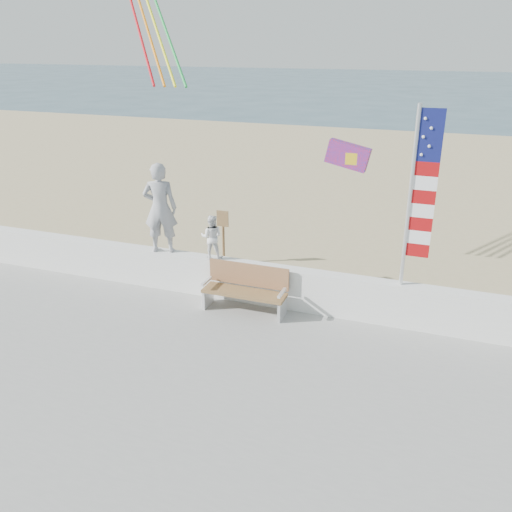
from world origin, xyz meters
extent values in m
plane|color=#2B4957|center=(0.00, 0.00, 0.00)|extent=(220.00, 220.00, 0.00)
cube|color=tan|center=(0.00, 9.00, 0.04)|extent=(90.00, 40.00, 0.08)
cube|color=#989893|center=(0.00, -4.00, 0.13)|extent=(50.00, 12.40, 0.10)
cube|color=white|center=(0.00, 2.00, 0.63)|extent=(30.00, 0.35, 0.90)
imported|color=#96979C|center=(-2.16, 2.00, 2.11)|extent=(0.87, 0.70, 2.06)
imported|color=white|center=(-0.91, 2.00, 1.58)|extent=(0.56, 0.48, 1.00)
cube|color=olive|center=(0.06, 1.45, 0.62)|extent=(1.80, 0.50, 0.06)
cube|color=#9A6843|center=(0.06, 1.72, 0.93)|extent=(1.80, 0.05, 0.50)
cube|color=white|center=(-0.79, 1.45, 0.38)|extent=(0.06, 0.50, 0.40)
cube|color=white|center=(-0.79, 1.40, 0.78)|extent=(0.06, 0.45, 0.05)
cube|color=silver|center=(0.91, 1.45, 0.38)|extent=(0.06, 0.50, 0.40)
cube|color=white|center=(0.91, 1.40, 0.78)|extent=(0.06, 0.45, 0.05)
cylinder|color=silver|center=(3.20, 2.00, 2.83)|extent=(0.08, 0.08, 3.50)
cube|color=#0F1451|center=(3.44, 2.00, 4.03)|extent=(0.44, 0.02, 0.95)
cube|color=#9E0A0C|center=(3.44, 2.00, 1.84)|extent=(0.44, 0.02, 0.26)
cube|color=white|center=(3.44, 2.00, 2.10)|extent=(0.44, 0.02, 0.26)
cube|color=#9E0A0C|center=(3.44, 2.00, 2.37)|extent=(0.44, 0.02, 0.26)
cube|color=white|center=(3.44, 2.00, 2.63)|extent=(0.44, 0.02, 0.26)
cube|color=#9E0A0C|center=(3.44, 2.00, 2.89)|extent=(0.44, 0.02, 0.26)
cube|color=white|center=(3.44, 2.00, 3.16)|extent=(0.44, 0.02, 0.26)
cube|color=#9E0A0C|center=(3.44, 2.00, 3.42)|extent=(0.44, 0.02, 0.26)
sphere|color=white|center=(3.32, 1.98, 3.68)|extent=(0.06, 0.06, 0.06)
sphere|color=white|center=(3.44, 1.98, 3.84)|extent=(0.06, 0.06, 0.06)
sphere|color=white|center=(3.32, 1.98, 4.00)|extent=(0.06, 0.06, 0.06)
sphere|color=white|center=(3.44, 1.98, 4.16)|extent=(0.06, 0.06, 0.06)
sphere|color=white|center=(3.32, 1.98, 4.32)|extent=(0.06, 0.06, 0.06)
cube|color=red|center=(1.68, 3.68, 3.24)|extent=(1.02, 0.28, 0.70)
cube|color=gold|center=(1.83, 3.68, 3.19)|extent=(0.36, 0.27, 0.26)
cylinder|color=brown|center=(-1.52, 4.02, 0.68)|extent=(0.07, 0.07, 1.20)
cube|color=olive|center=(-1.52, 4.00, 1.33)|extent=(0.32, 0.03, 0.42)
camera|label=1|loc=(3.84, -8.22, 5.60)|focal=38.00mm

